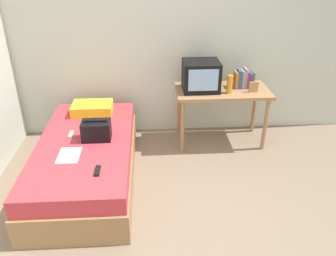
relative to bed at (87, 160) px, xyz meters
The scene contains 13 objects.
ground_plane 1.27m from the bed, 41.45° to the right, with size 8.00×8.00×0.00m, color #84705B.
wall_back 1.84m from the bed, 51.60° to the left, with size 5.20×0.10×2.60m, color silver.
bed is the anchor object (origin of this frame).
desk 1.83m from the bed, 24.95° to the left, with size 1.16×0.60×0.74m.
tv 1.68m from the bed, 29.67° to the left, with size 0.44×0.39×0.36m.
water_bottle 1.88m from the bed, 20.73° to the left, with size 0.07×0.07×0.22m, color orange.
book_row 2.15m from the bed, 23.56° to the left, with size 0.24×0.16×0.25m.
picture_frame 2.15m from the bed, 18.09° to the left, with size 0.11×0.02×0.13m, color #B27F4C.
pillow 0.75m from the bed, 90.32° to the left, with size 0.48×0.33×0.12m, color yellow.
handbag 0.37m from the bed, 14.33° to the left, with size 0.30×0.20×0.22m.
magazine 0.40m from the bed, 109.50° to the right, with size 0.21×0.29×0.01m, color white.
remote_dark 0.67m from the bed, 69.93° to the right, with size 0.04×0.16×0.02m, color black.
remote_silver 0.33m from the bed, 141.92° to the left, with size 0.04×0.14×0.02m, color #B7B7BC.
Camera 1 is at (-0.24, -2.29, 2.26)m, focal length 35.79 mm.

